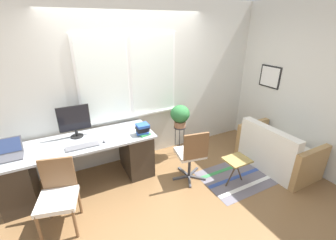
{
  "coord_description": "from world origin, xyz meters",
  "views": [
    {
      "loc": [
        -1.16,
        -2.74,
        2.31
      ],
      "look_at": [
        0.35,
        0.18,
        0.89
      ],
      "focal_mm": 24.0,
      "sensor_mm": 36.0,
      "label": 1
    }
  ],
  "objects_px": {
    "mouse": "(104,141)",
    "monitor": "(74,121)",
    "potted_plant": "(180,115)",
    "plant_stand": "(180,131)",
    "book_stack": "(143,129)",
    "desk_chair_wooden": "(58,194)",
    "folding_stool": "(237,162)",
    "laptop": "(7,154)",
    "keyboard": "(83,146)",
    "couch_loveseat": "(276,152)",
    "office_chair_swivel": "(192,154)"
  },
  "relations": [
    {
      "from": "keyboard",
      "to": "plant_stand",
      "type": "bearing_deg",
      "value": 9.1
    },
    {
      "from": "plant_stand",
      "to": "folding_stool",
      "type": "xyz_separation_m",
      "value": [
        0.34,
        -1.14,
        -0.1
      ]
    },
    {
      "from": "desk_chair_wooden",
      "to": "potted_plant",
      "type": "distance_m",
      "value": 2.25
    },
    {
      "from": "keyboard",
      "to": "potted_plant",
      "type": "relative_size",
      "value": 1.07
    },
    {
      "from": "potted_plant",
      "to": "folding_stool",
      "type": "xyz_separation_m",
      "value": [
        0.34,
        -1.14,
        -0.42
      ]
    },
    {
      "from": "book_stack",
      "to": "potted_plant",
      "type": "relative_size",
      "value": 0.53
    },
    {
      "from": "monitor",
      "to": "keyboard",
      "type": "xyz_separation_m",
      "value": [
        0.03,
        -0.36,
        -0.25
      ]
    },
    {
      "from": "mouse",
      "to": "monitor",
      "type": "bearing_deg",
      "value": 131.49
    },
    {
      "from": "book_stack",
      "to": "desk_chair_wooden",
      "type": "relative_size",
      "value": 0.26
    },
    {
      "from": "keyboard",
      "to": "mouse",
      "type": "height_order",
      "value": "mouse"
    },
    {
      "from": "book_stack",
      "to": "plant_stand",
      "type": "distance_m",
      "value": 0.94
    },
    {
      "from": "keyboard",
      "to": "mouse",
      "type": "xyz_separation_m",
      "value": [
        0.3,
        -0.0,
        0.01
      ]
    },
    {
      "from": "book_stack",
      "to": "mouse",
      "type": "bearing_deg",
      "value": 177.83
    },
    {
      "from": "keyboard",
      "to": "couch_loveseat",
      "type": "relative_size",
      "value": 0.35
    },
    {
      "from": "book_stack",
      "to": "plant_stand",
      "type": "bearing_deg",
      "value": 19.72
    },
    {
      "from": "plant_stand",
      "to": "book_stack",
      "type": "bearing_deg",
      "value": -160.28
    },
    {
      "from": "desk_chair_wooden",
      "to": "office_chair_swivel",
      "type": "height_order",
      "value": "office_chair_swivel"
    },
    {
      "from": "book_stack",
      "to": "potted_plant",
      "type": "distance_m",
      "value": 0.88
    },
    {
      "from": "book_stack",
      "to": "keyboard",
      "type": "bearing_deg",
      "value": 178.45
    },
    {
      "from": "book_stack",
      "to": "desk_chair_wooden",
      "type": "bearing_deg",
      "value": -160.52
    },
    {
      "from": "plant_stand",
      "to": "potted_plant",
      "type": "bearing_deg",
      "value": 90.0
    },
    {
      "from": "mouse",
      "to": "plant_stand",
      "type": "bearing_deg",
      "value": 11.04
    },
    {
      "from": "book_stack",
      "to": "desk_chair_wooden",
      "type": "height_order",
      "value": "book_stack"
    },
    {
      "from": "desk_chair_wooden",
      "to": "monitor",
      "type": "bearing_deg",
      "value": 80.84
    },
    {
      "from": "laptop",
      "to": "mouse",
      "type": "height_order",
      "value": "laptop"
    },
    {
      "from": "office_chair_swivel",
      "to": "couch_loveseat",
      "type": "bearing_deg",
      "value": 176.59
    },
    {
      "from": "laptop",
      "to": "potted_plant",
      "type": "distance_m",
      "value": 2.58
    },
    {
      "from": "laptop",
      "to": "couch_loveseat",
      "type": "relative_size",
      "value": 0.28
    },
    {
      "from": "couch_loveseat",
      "to": "keyboard",
      "type": "bearing_deg",
      "value": 74.43
    },
    {
      "from": "couch_loveseat",
      "to": "laptop",
      "type": "bearing_deg",
      "value": 75.43
    },
    {
      "from": "couch_loveseat",
      "to": "office_chair_swivel",
      "type": "bearing_deg",
      "value": 76.51
    },
    {
      "from": "desk_chair_wooden",
      "to": "folding_stool",
      "type": "xyz_separation_m",
      "value": [
        2.43,
        -0.39,
        -0.07
      ]
    },
    {
      "from": "desk_chair_wooden",
      "to": "couch_loveseat",
      "type": "xyz_separation_m",
      "value": [
        3.36,
        -0.36,
        -0.18
      ]
    },
    {
      "from": "couch_loveseat",
      "to": "plant_stand",
      "type": "distance_m",
      "value": 1.69
    },
    {
      "from": "mouse",
      "to": "potted_plant",
      "type": "height_order",
      "value": "potted_plant"
    },
    {
      "from": "plant_stand",
      "to": "potted_plant",
      "type": "xyz_separation_m",
      "value": [
        0.0,
        0.0,
        0.32
      ]
    },
    {
      "from": "desk_chair_wooden",
      "to": "folding_stool",
      "type": "bearing_deg",
      "value": 4.99
    },
    {
      "from": "keyboard",
      "to": "plant_stand",
      "type": "height_order",
      "value": "keyboard"
    },
    {
      "from": "mouse",
      "to": "desk_chair_wooden",
      "type": "bearing_deg",
      "value": -145.56
    },
    {
      "from": "plant_stand",
      "to": "folding_stool",
      "type": "height_order",
      "value": "plant_stand"
    },
    {
      "from": "laptop",
      "to": "keyboard",
      "type": "bearing_deg",
      "value": -11.13
    },
    {
      "from": "desk_chair_wooden",
      "to": "potted_plant",
      "type": "relative_size",
      "value": 2.08
    },
    {
      "from": "potted_plant",
      "to": "monitor",
      "type": "bearing_deg",
      "value": 176.99
    },
    {
      "from": "desk_chair_wooden",
      "to": "plant_stand",
      "type": "xyz_separation_m",
      "value": [
        2.09,
        0.74,
        0.04
      ]
    },
    {
      "from": "monitor",
      "to": "couch_loveseat",
      "type": "relative_size",
      "value": 0.39
    },
    {
      "from": "plant_stand",
      "to": "laptop",
      "type": "bearing_deg",
      "value": -177.77
    },
    {
      "from": "laptop",
      "to": "book_stack",
      "type": "relative_size",
      "value": 1.58
    },
    {
      "from": "monitor",
      "to": "potted_plant",
      "type": "distance_m",
      "value": 1.74
    },
    {
      "from": "laptop",
      "to": "desk_chair_wooden",
      "type": "relative_size",
      "value": 0.4
    },
    {
      "from": "folding_stool",
      "to": "book_stack",
      "type": "bearing_deg",
      "value": 144.24
    }
  ]
}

